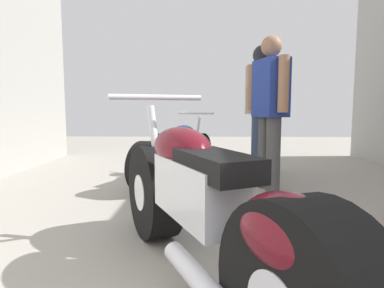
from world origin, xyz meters
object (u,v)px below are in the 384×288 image
object	(u,v)px
motorcycle_black_naked	(174,153)
mechanic_in_blue	(270,104)
mechanic_with_helmet	(262,98)
motorcycle_maroon_cruiser	(202,210)

from	to	relation	value
motorcycle_black_naked	mechanic_in_blue	world-z (taller)	mechanic_in_blue
mechanic_with_helmet	mechanic_in_blue	bearing A→B (deg)	-94.84
motorcycle_maroon_cruiser	motorcycle_black_naked	size ratio (longest dim) A/B	1.17
motorcycle_black_naked	mechanic_with_helmet	bearing A→B (deg)	25.07
motorcycle_maroon_cruiser	mechanic_in_blue	size ratio (longest dim) A/B	1.20
motorcycle_black_naked	mechanic_in_blue	size ratio (longest dim) A/B	1.03
motorcycle_maroon_cruiser	motorcycle_black_naked	distance (m)	2.51
mechanic_in_blue	mechanic_with_helmet	bearing A→B (deg)	85.16
motorcycle_black_naked	mechanic_in_blue	xyz separation A→B (m)	(1.09, -0.36, 0.60)
motorcycle_maroon_cruiser	mechanic_with_helmet	xyz separation A→B (m)	(0.85, 3.04, 0.64)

